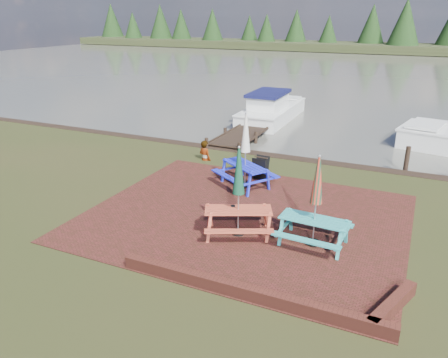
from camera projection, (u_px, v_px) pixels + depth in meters
ground at (231, 232)px, 11.93m from camera, size 120.00×120.00×0.00m
paving at (245, 217)px, 12.78m from camera, size 9.00×7.50×0.02m
brick_wall at (279, 296)px, 8.99m from camera, size 6.21×1.79×0.30m
water at (382, 73)px, 43.34m from camera, size 120.00×60.00×0.02m
far_treeline at (405, 29)px, 66.79m from camera, size 120.00×10.00×8.10m
picnic_table_teal at (315, 215)px, 10.98m from camera, size 1.81×1.63×2.40m
picnic_table_red at (238, 205)px, 11.49m from camera, size 2.26×2.17×2.45m
picnic_table_blue at (245, 162)px, 14.78m from camera, size 2.42×2.37×2.54m
chalkboard at (261, 168)px, 15.56m from camera, size 0.53×0.53×0.83m
jetty at (257, 125)px, 22.83m from camera, size 1.76×9.08×1.00m
boat_jetty at (271, 111)px, 24.99m from camera, size 2.38×6.62×1.91m
person at (205, 141)px, 17.50m from camera, size 0.68×0.55×1.61m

